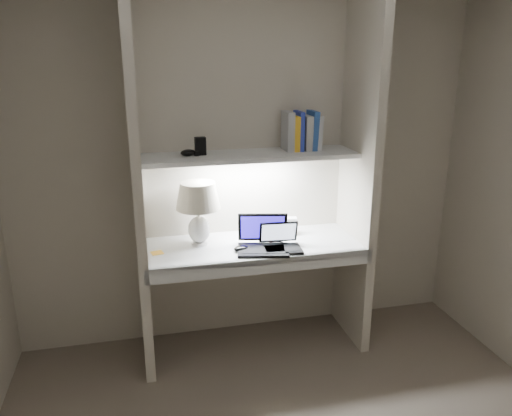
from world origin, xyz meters
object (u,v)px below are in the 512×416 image
object	(u,v)px
laptop_main	(263,241)
book_row	(301,132)
table_lamp	(198,203)
speaker	(290,226)
laptop_netbook	(280,243)

from	to	relation	value
laptop_main	book_row	distance (m)	0.78
table_lamp	speaker	distance (m)	0.69
table_lamp	laptop_main	world-z (taller)	table_lamp
speaker	table_lamp	bearing A→B (deg)	-163.93
laptop_main	laptop_netbook	world-z (taller)	laptop_main
table_lamp	laptop_netbook	distance (m)	0.60
table_lamp	laptop_netbook	world-z (taller)	table_lamp
table_lamp	speaker	xyz separation A→B (m)	(0.65, 0.05, -0.23)
laptop_main	table_lamp	bearing A→B (deg)	169.19
table_lamp	book_row	bearing A→B (deg)	6.30
laptop_main	book_row	xyz separation A→B (m)	(0.33, 0.25, 0.67)
table_lamp	laptop_netbook	bearing A→B (deg)	-21.02
book_row	speaker	bearing A→B (deg)	-156.40
laptop_netbook	speaker	size ratio (longest dim) A/B	2.19
table_lamp	book_row	xyz separation A→B (m)	(0.72, 0.08, 0.43)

